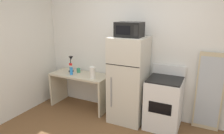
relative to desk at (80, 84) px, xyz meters
name	(u,v)px	position (x,y,z in m)	size (l,w,h in m)	color
wall_back_white	(141,51)	(1.24, 0.35, 0.77)	(5.00, 0.10, 2.60)	white
desk	(80,84)	(0.00, 0.00, 0.00)	(1.27, 0.55, 0.75)	beige
desk_lamp	(71,61)	(-0.27, 0.06, 0.46)	(0.14, 0.12, 0.35)	black
spray_bottle	(71,70)	(-0.14, -0.11, 0.32)	(0.06, 0.06, 0.25)	#2D8CEA
paper_towel_roll	(93,73)	(0.41, -0.14, 0.34)	(0.11, 0.11, 0.24)	white
coffee_mug	(79,70)	(-0.10, 0.09, 0.27)	(0.08, 0.08, 0.10)	#338C66
refrigerator	(129,80)	(1.14, -0.05, 0.27)	(0.64, 0.67, 1.61)	beige
microwave	(129,30)	(1.14, -0.07, 1.21)	(0.46, 0.35, 0.26)	black
oven_range	(164,103)	(1.81, -0.02, -0.07)	(0.59, 0.61, 1.10)	white
leaning_mirror	(209,92)	(2.52, 0.24, 0.17)	(0.44, 0.03, 1.40)	#C6B793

